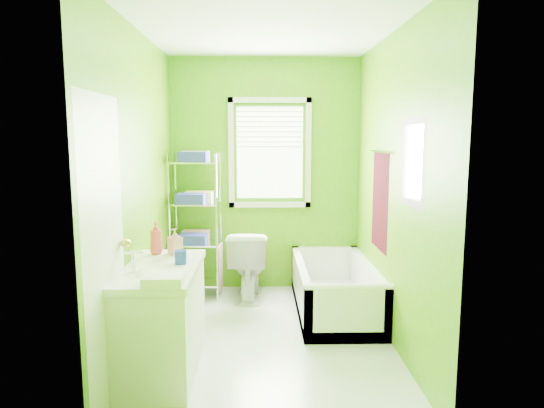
{
  "coord_description": "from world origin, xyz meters",
  "views": [
    {
      "loc": [
        -0.06,
        -4.0,
        1.75
      ],
      "look_at": [
        0.05,
        0.25,
        1.14
      ],
      "focal_mm": 32.0,
      "sensor_mm": 36.0,
      "label": 1
    }
  ],
  "objects_px": {
    "toilet": "(248,264)",
    "vanity": "(161,316)",
    "wire_shelf_unit": "(196,209)",
    "bathtub": "(335,296)"
  },
  "relations": [
    {
      "from": "toilet",
      "to": "vanity",
      "type": "bearing_deg",
      "value": 72.1
    },
    {
      "from": "vanity",
      "to": "wire_shelf_unit",
      "type": "relative_size",
      "value": 0.68
    },
    {
      "from": "vanity",
      "to": "wire_shelf_unit",
      "type": "distance_m",
      "value": 1.81
    },
    {
      "from": "toilet",
      "to": "wire_shelf_unit",
      "type": "relative_size",
      "value": 0.47
    },
    {
      "from": "bathtub",
      "to": "vanity",
      "type": "height_order",
      "value": "vanity"
    },
    {
      "from": "toilet",
      "to": "wire_shelf_unit",
      "type": "distance_m",
      "value": 0.81
    },
    {
      "from": "bathtub",
      "to": "wire_shelf_unit",
      "type": "xyz_separation_m",
      "value": [
        -1.42,
        0.55,
        0.8
      ]
    },
    {
      "from": "bathtub",
      "to": "toilet",
      "type": "bearing_deg",
      "value": 151.62
    },
    {
      "from": "wire_shelf_unit",
      "to": "bathtub",
      "type": "bearing_deg",
      "value": -21.04
    },
    {
      "from": "bathtub",
      "to": "wire_shelf_unit",
      "type": "bearing_deg",
      "value": 158.96
    }
  ]
}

